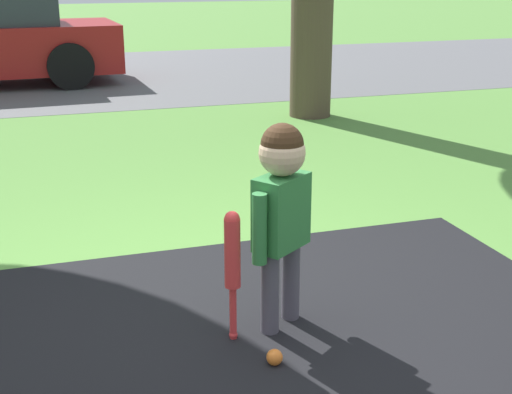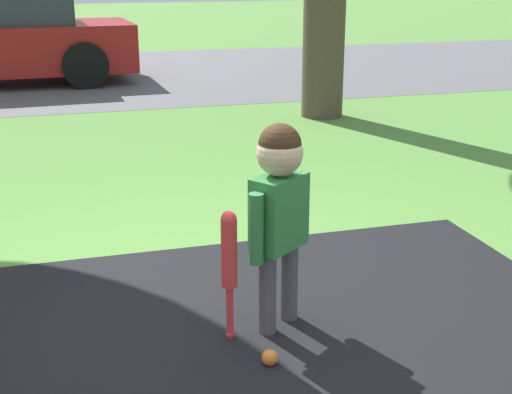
{
  "view_description": "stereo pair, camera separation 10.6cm",
  "coord_description": "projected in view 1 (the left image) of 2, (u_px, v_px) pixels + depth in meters",
  "views": [
    {
      "loc": [
        -0.74,
        -3.17,
        1.75
      ],
      "look_at": [
        0.36,
        0.26,
        0.56
      ],
      "focal_mm": 50.0,
      "sensor_mm": 36.0,
      "label": 1
    },
    {
      "loc": [
        -0.64,
        -3.2,
        1.75
      ],
      "look_at": [
        0.36,
        0.26,
        0.56
      ],
      "focal_mm": 50.0,
      "sensor_mm": 36.0,
      "label": 2
    }
  ],
  "objects": [
    {
      "name": "sports_ball",
      "position": [
        275.0,
        357.0,
        3.24
      ],
      "size": [
        0.08,
        0.08,
        0.08
      ],
      "color": "orange",
      "rests_on": "ground"
    },
    {
      "name": "child",
      "position": [
        282.0,
        198.0,
        3.4
      ],
      "size": [
        0.36,
        0.29,
        1.04
      ],
      "rotation": [
        0.0,
        0.0,
        0.62
      ],
      "color": "#4C4751",
      "rests_on": "ground"
    },
    {
      "name": "baseball_bat",
      "position": [
        232.0,
        258.0,
        3.34
      ],
      "size": [
        0.08,
        0.08,
        0.66
      ],
      "color": "red",
      "rests_on": "ground"
    },
    {
      "name": "street_strip",
      "position": [
        76.0,
        77.0,
        11.38
      ],
      "size": [
        40.0,
        6.0,
        0.01
      ],
      "color": "#59595B",
      "rests_on": "ground"
    },
    {
      "name": "ground_plane",
      "position": [
        204.0,
        323.0,
        3.63
      ],
      "size": [
        60.0,
        60.0,
        0.0
      ],
      "primitive_type": "plane",
      "color": "#518438"
    }
  ]
}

